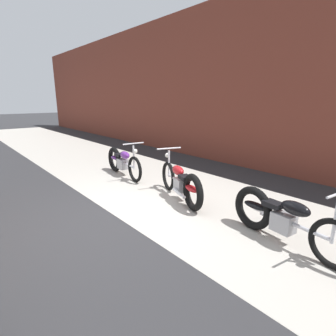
# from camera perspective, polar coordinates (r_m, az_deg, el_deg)

# --- Properties ---
(ground_plane) EXTENTS (80.00, 80.00, 0.00)m
(ground_plane) POSITION_cam_1_polar(r_m,az_deg,el_deg) (5.06, -10.53, -10.39)
(ground_plane) COLOR #2D2D30
(sidewalk_slab) EXTENTS (36.00, 3.50, 0.01)m
(sidewalk_slab) POSITION_cam_1_polar(r_m,az_deg,el_deg) (6.03, 4.11, -5.98)
(sidewalk_slab) COLOR #B2ADA3
(sidewalk_slab) RESTS_ON ground
(brick_building_wall) EXTENTS (36.00, 0.50, 5.15)m
(brick_building_wall) POSITION_cam_1_polar(r_m,az_deg,el_deg) (8.45, 22.31, 16.63)
(brick_building_wall) COLOR brown
(brick_building_wall) RESTS_ON ground
(motorcycle_purple) EXTENTS (2.01, 0.59, 1.03)m
(motorcycle_purple) POSITION_cam_1_polar(r_m,az_deg,el_deg) (7.68, -9.85, 1.41)
(motorcycle_purple) COLOR black
(motorcycle_purple) RESTS_ON ground
(motorcycle_red) EXTENTS (1.93, 0.86, 1.03)m
(motorcycle_red) POSITION_cam_1_polar(r_m,az_deg,el_deg) (5.61, 3.06, -3.30)
(motorcycle_red) COLOR black
(motorcycle_red) RESTS_ON ground
(motorcycle_black) EXTENTS (2.00, 0.63, 1.03)m
(motorcycle_black) POSITION_cam_1_polar(r_m,az_deg,el_deg) (4.40, 22.54, -9.59)
(motorcycle_black) COLOR black
(motorcycle_black) RESTS_ON ground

